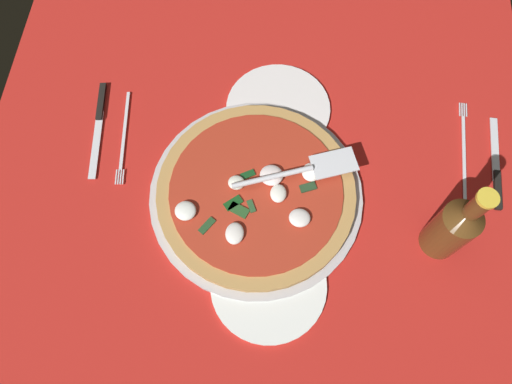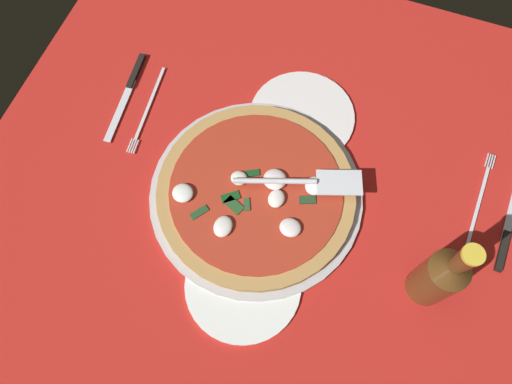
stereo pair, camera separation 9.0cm
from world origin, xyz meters
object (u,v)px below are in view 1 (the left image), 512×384
object	(u,v)px
dinner_plate_left	(278,109)
dinner_plate_right	(269,285)
place_setting_near	(111,130)
beer_bottle	(454,227)
pizza	(256,192)
place_setting_far	(480,162)
pizza_server	(300,171)

from	to	relation	value
dinner_plate_left	dinner_plate_right	bearing A→B (deg)	1.41
place_setting_near	beer_bottle	size ratio (longest dim) A/B	1.01
pizza	dinner_plate_left	bearing A→B (deg)	172.00
dinner_plate_left	place_setting_far	xyz separation A→B (cm)	(8.32, 39.15, -0.15)
place_setting_far	pizza	bearing A→B (deg)	107.43
pizza	place_setting_near	size ratio (longest dim) A/B	1.67
pizza_server	place_setting_far	world-z (taller)	pizza_server
beer_bottle	pizza	bearing A→B (deg)	-99.92
dinner_plate_left	pizza_server	size ratio (longest dim) A/B	0.91
pizza	beer_bottle	xyz separation A→B (cm)	(5.76, 32.96, 6.11)
dinner_plate_left	place_setting_near	xyz separation A→B (cm)	(7.61, -32.30, -0.13)
beer_bottle	dinner_plate_left	bearing A→B (deg)	-129.41
pizza_server	place_setting_far	size ratio (longest dim) A/B	1.00
dinner_plate_left	dinner_plate_right	xyz separation A→B (cm)	(35.41, 0.87, 0.00)
dinner_plate_right	pizza_server	bearing A→B (deg)	168.77
place_setting_near	beer_bottle	xyz separation A→B (cm)	(17.27, 62.58, 8.02)
dinner_plate_left	place_setting_near	bearing A→B (deg)	-76.74
pizza	pizza_server	bearing A→B (deg)	116.86
place_setting_near	beer_bottle	bearing A→B (deg)	68.99
pizza	pizza_server	distance (cm)	8.86
place_setting_far	pizza_server	bearing A→B (deg)	104.46
dinner_plate_left	pizza	bearing A→B (deg)	-8.00
dinner_plate_right	dinner_plate_left	bearing A→B (deg)	-178.59
place_setting_near	dinner_plate_right	bearing A→B (deg)	44.45
pizza	place_setting_near	bearing A→B (deg)	-111.23
pizza	pizza_server	xyz separation A→B (cm)	(-3.82, 7.55, 2.61)
dinner_plate_left	pizza_server	distance (cm)	16.63
place_setting_near	place_setting_far	size ratio (longest dim) A/B	0.96
dinner_plate_left	dinner_plate_right	size ratio (longest dim) A/B	1.03
pizza	dinner_plate_right	bearing A→B (deg)	12.32
pizza_server	place_setting_near	size ratio (longest dim) A/B	1.05
place_setting_near	place_setting_far	distance (cm)	71.45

